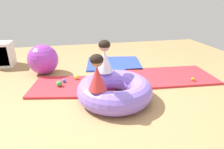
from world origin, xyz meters
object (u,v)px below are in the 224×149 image
(play_ball_pink, at_px, (98,63))
(play_ball_yellow, at_px, (76,77))
(exercise_ball_large, at_px, (43,59))
(play_ball_teal, at_px, (86,82))
(child_in_white, at_px, (105,57))
(play_ball_red, at_px, (99,86))
(child_in_red, at_px, (97,73))
(storage_cube, at_px, (2,55))
(inflatable_cushion, at_px, (115,90))
(play_ball_green, at_px, (59,84))
(play_ball_blue, at_px, (64,81))
(play_ball_orange, at_px, (193,79))

(play_ball_pink, xyz_separation_m, play_ball_yellow, (-0.52, -0.74, -0.01))
(exercise_ball_large, bearing_deg, play_ball_teal, -45.98)
(child_in_white, relative_size, play_ball_red, 7.73)
(child_in_red, xyz_separation_m, storage_cube, (-1.89, 2.38, -0.31))
(play_ball_yellow, relative_size, exercise_ball_large, 0.14)
(play_ball_pink, xyz_separation_m, storage_cube, (-2.15, 0.51, 0.19))
(play_ball_red, relative_size, play_ball_teal, 0.65)
(inflatable_cushion, height_order, child_in_red, child_in_red)
(play_ball_pink, relative_size, exercise_ball_large, 0.18)
(storage_cube, bearing_deg, play_ball_pink, -13.44)
(play_ball_pink, xyz_separation_m, play_ball_green, (-0.84, -0.99, -0.00))
(play_ball_yellow, relative_size, play_ball_green, 0.82)
(play_ball_red, height_order, exercise_ball_large, exercise_ball_large)
(play_ball_red, distance_m, play_ball_green, 0.72)
(storage_cube, bearing_deg, play_ball_green, -48.78)
(play_ball_red, bearing_deg, play_ball_green, 163.00)
(exercise_ball_large, bearing_deg, child_in_white, -42.76)
(child_in_white, distance_m, play_ball_teal, 0.63)
(play_ball_teal, xyz_separation_m, play_ball_blue, (-0.40, 0.18, -0.02))
(play_ball_orange, distance_m, storage_cube, 4.20)
(exercise_ball_large, height_order, storage_cube, exercise_ball_large)
(play_ball_pink, xyz_separation_m, play_ball_blue, (-0.75, -0.84, -0.02))
(play_ball_teal, bearing_deg, play_ball_red, -40.24)
(play_ball_teal, distance_m, storage_cube, 2.37)
(exercise_ball_large, bearing_deg, play_ball_yellow, -40.78)
(play_ball_blue, bearing_deg, play_ball_yellow, 23.55)
(inflatable_cushion, distance_m, exercise_ball_large, 1.88)
(play_ball_red, relative_size, play_ball_yellow, 0.82)
(inflatable_cushion, distance_m, play_ball_teal, 0.71)
(play_ball_pink, height_order, play_ball_green, play_ball_pink)
(play_ball_blue, bearing_deg, play_ball_red, -30.68)
(child_in_white, relative_size, play_ball_pink, 4.96)
(play_ball_pink, relative_size, play_ball_teal, 1.02)
(play_ball_teal, bearing_deg, play_ball_orange, -7.32)
(play_ball_pink, relative_size, play_ball_red, 1.56)
(play_ball_blue, distance_m, play_ball_green, 0.17)
(inflatable_cushion, height_order, storage_cube, storage_cube)
(child_in_red, bearing_deg, inflatable_cushion, -64.66)
(inflatable_cushion, xyz_separation_m, play_ball_blue, (-0.79, 0.77, -0.10))
(play_ball_orange, bearing_deg, play_ball_blue, 169.59)
(play_ball_teal, distance_m, play_ball_blue, 0.44)
(child_in_white, distance_m, play_ball_blue, 0.97)
(inflatable_cushion, relative_size, play_ball_pink, 10.76)
(child_in_red, bearing_deg, play_ball_red, -25.26)
(child_in_red, xyz_separation_m, play_ball_orange, (1.91, 0.59, -0.52))
(child_in_red, distance_m, play_ball_pink, 1.95)
(exercise_ball_large, bearing_deg, storage_cube, 144.86)
(child_in_red, height_order, play_ball_red, child_in_red)
(child_in_red, bearing_deg, child_in_white, -33.70)
(play_ball_red, distance_m, play_ball_blue, 0.71)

